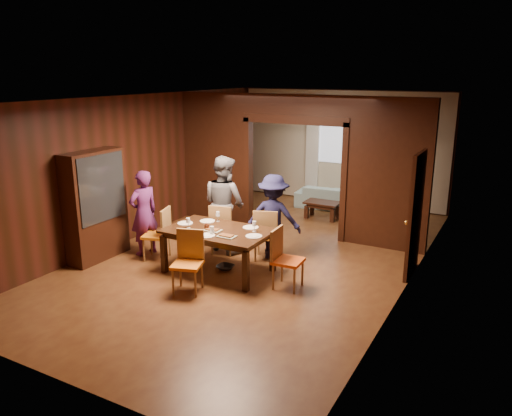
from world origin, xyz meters
The scene contains 32 objects.
floor centered at (0.00, 0.00, 0.00)m, with size 9.00×9.00×0.00m, color #4E2716.
ceiling centered at (0.00, 0.00, 2.90)m, with size 5.50×9.00×0.02m, color silver.
room_walls centered at (0.00, 1.89, 1.51)m, with size 5.52×9.01×2.90m.
person_purple centered at (-1.92, -0.92, 0.80)m, with size 0.59×0.38×1.61m, color #551E59.
person_grey centered at (-0.74, 0.01, 0.92)m, with size 0.89×0.70×1.84m, color #5C5D64.
person_navy centered at (0.28, 0.07, 0.78)m, with size 1.01×0.58×1.57m, color #18183C.
sofa centered at (0.12, 3.85, 0.28)m, with size 1.92×0.75×0.56m, color #91B8BD.
serving_bowl centered at (-0.18, -0.86, 0.80)m, with size 0.30×0.30×0.07m, color black.
dining_table centered at (-0.23, -0.99, 0.38)m, with size 1.77×1.10×0.76m, color black.
coffee_table centered at (0.16, 2.86, 0.20)m, with size 0.80×0.50×0.40m, color black.
chair_left centered at (-1.56, -1.02, 0.48)m, with size 0.44×0.44×0.97m, color orange, non-canonical shape.
chair_right centered at (1.09, -1.02, 0.48)m, with size 0.44×0.44×0.97m, color #F25B16, non-canonical shape.
chair_far_l centered at (-0.63, -0.17, 0.48)m, with size 0.44×0.44×0.97m, color orange, non-canonical shape.
chair_far_r centered at (0.22, -0.07, 0.48)m, with size 0.44×0.44×0.97m, color #C76312, non-canonical shape.
chair_near centered at (-0.22, -1.91, 0.48)m, with size 0.44×0.44×0.97m, color orange, non-canonical shape.
hutch centered at (-2.53, -1.50, 1.00)m, with size 0.40×1.20×2.00m, color black.
door_right centered at (2.70, 0.50, 1.05)m, with size 0.06×0.90×2.10m, color black.
window_far centered at (0.00, 4.44, 1.70)m, with size 1.20×0.03×1.30m, color silver.
curtain_left centered at (-0.75, 4.40, 1.25)m, with size 0.35×0.06×2.40m, color white.
curtain_right centered at (0.75, 4.40, 1.25)m, with size 0.35×0.06×2.40m, color white.
plate_left centered at (-0.93, -0.98, 0.77)m, with size 0.27×0.27×0.01m, color white.
plate_far_l centered at (-0.66, -0.68, 0.77)m, with size 0.27×0.27×0.01m, color white.
plate_far_r centered at (0.20, -0.63, 0.77)m, with size 0.27×0.27×0.01m, color white.
plate_right centered at (0.47, -1.02, 0.77)m, with size 0.27×0.27×0.01m, color silver.
plate_near centered at (-0.22, -1.36, 0.77)m, with size 0.27×0.27×0.01m, color white.
platter_a centered at (-0.28, -1.09, 0.78)m, with size 0.30×0.20×0.04m, color gray.
platter_b centered at (0.09, -1.25, 0.78)m, with size 0.30×0.20×0.04m, color slate.
wineglass_left centered at (-0.73, -1.16, 0.85)m, with size 0.08×0.08×0.18m, color white, non-canonical shape.
wineglass_far centered at (-0.49, -0.59, 0.85)m, with size 0.08×0.08×0.18m, color silver, non-canonical shape.
wineglass_right centered at (0.35, -0.79, 0.85)m, with size 0.08×0.08×0.18m, color silver, non-canonical shape.
tumbler centered at (-0.18, -1.26, 0.83)m, with size 0.07×0.07×0.14m, color silver.
condiment_jar centered at (-0.41, -1.08, 0.82)m, with size 0.08×0.08×0.11m, color #451E10, non-canonical shape.
Camera 1 is at (4.17, -7.73, 3.37)m, focal length 35.00 mm.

